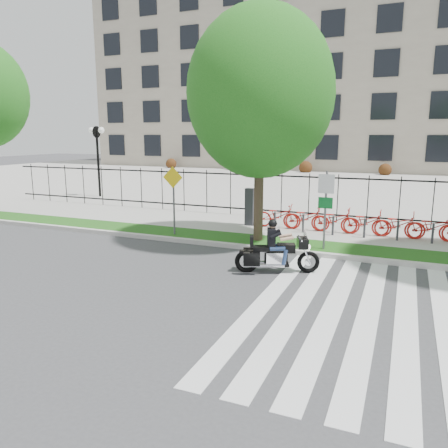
% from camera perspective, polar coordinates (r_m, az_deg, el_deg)
% --- Properties ---
extents(ground, '(120.00, 120.00, 0.00)m').
position_cam_1_polar(ground, '(11.11, -5.44, -8.22)').
color(ground, '#3C3C3F').
rests_on(ground, ground).
extents(curb, '(60.00, 0.20, 0.15)m').
position_cam_1_polar(curb, '(14.67, 2.12, -2.95)').
color(curb, '#B9B7AE').
rests_on(curb, ground).
extents(grass_verge, '(60.00, 1.50, 0.15)m').
position_cam_1_polar(grass_verge, '(15.44, 3.23, -2.21)').
color(grass_verge, '#1A4E13').
rests_on(grass_verge, ground).
extents(sidewalk, '(60.00, 3.50, 0.15)m').
position_cam_1_polar(sidewalk, '(17.76, 5.93, -0.42)').
color(sidewalk, '#A9A59E').
rests_on(sidewalk, ground).
extents(plaza, '(80.00, 34.00, 0.10)m').
position_cam_1_polar(plaza, '(34.75, 14.41, 5.13)').
color(plaza, '#A9A59E').
rests_on(plaza, ground).
extents(crosswalk_stripes, '(5.70, 8.00, 0.01)m').
position_cam_1_polar(crosswalk_stripes, '(9.93, 20.49, -11.38)').
color(crosswalk_stripes, silver).
rests_on(crosswalk_stripes, ground).
extents(iron_fence, '(30.00, 0.06, 2.00)m').
position_cam_1_polar(iron_fence, '(19.23, 7.52, 3.72)').
color(iron_fence, black).
rests_on(iron_fence, sidewalk).
extents(office_building, '(60.00, 21.90, 20.15)m').
position_cam_1_polar(office_building, '(54.69, 18.22, 17.59)').
color(office_building, gray).
rests_on(office_building, ground).
extents(lamp_post_left, '(1.06, 0.70, 4.25)m').
position_cam_1_polar(lamp_post_left, '(27.16, -16.23, 10.00)').
color(lamp_post_left, black).
rests_on(lamp_post_left, ground).
extents(street_tree_1, '(4.84, 4.84, 7.72)m').
position_cam_1_polar(street_tree_1, '(14.94, 4.76, 16.64)').
color(street_tree_1, '#33261C').
rests_on(street_tree_1, grass_verge).
extents(bike_share_station, '(9.97, 0.85, 1.50)m').
position_cam_1_polar(bike_share_station, '(16.71, 19.67, 0.12)').
color(bike_share_station, '#2D2D33').
rests_on(bike_share_station, sidewalk).
extents(sign_pole_regulatory, '(0.50, 0.09, 2.50)m').
position_cam_1_polar(sign_pole_regulatory, '(14.11, 13.14, 3.08)').
color(sign_pole_regulatory, '#59595B').
rests_on(sign_pole_regulatory, grass_verge).
extents(sign_pole_warning, '(0.78, 0.09, 2.49)m').
position_cam_1_polar(sign_pole_warning, '(15.94, -6.63, 4.26)').
color(sign_pole_warning, '#59595B').
rests_on(sign_pole_warning, grass_verge).
extents(motorcycle_rider, '(2.24, 1.17, 1.81)m').
position_cam_1_polar(motorcycle_rider, '(12.13, 6.92, -3.56)').
color(motorcycle_rider, black).
rests_on(motorcycle_rider, ground).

